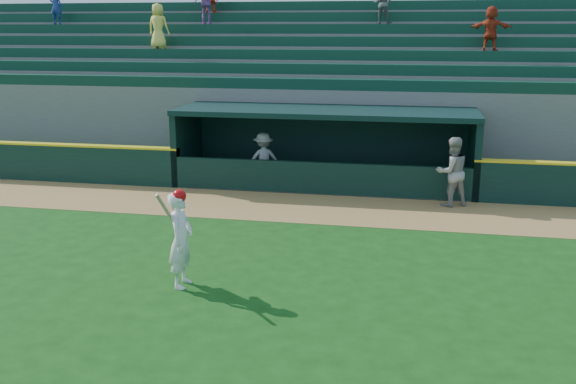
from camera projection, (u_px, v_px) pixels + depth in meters
name	position (u px, v px, depth m)	size (l,w,h in m)	color
ground	(273.00, 271.00, 13.39)	(120.00, 120.00, 0.00)	#124210
warning_track	(310.00, 208.00, 18.05)	(40.00, 3.00, 0.01)	olive
dugout_player_front	(452.00, 172.00, 18.08)	(0.96, 0.75, 1.98)	#9B9B96
dugout_player_inside	(264.00, 159.00, 20.44)	(1.11, 0.64, 1.71)	#A2A29D
dugout	(326.00, 142.00, 20.67)	(9.40, 2.80, 2.46)	slate
stands	(343.00, 95.00, 24.75)	(34.50, 6.25, 7.44)	slate
batter_at_plate	(181.00, 238.00, 12.39)	(0.54, 0.81, 1.97)	white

